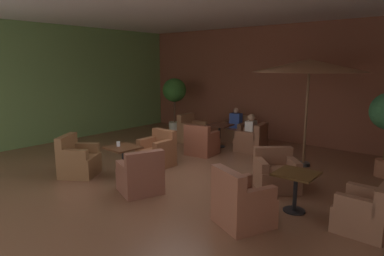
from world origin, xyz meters
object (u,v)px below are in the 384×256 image
(patio_umbrella_tall_red, at_px, (309,66))
(patron_by_window, at_px, (251,127))
(cafe_table_mid_center, at_px, (219,130))
(armchair_mid_center_east, at_px, (201,143))
(cafe_table_front_left, at_px, (123,154))
(armchair_front_right_north, at_px, (276,174))
(armchair_mid_center_west, at_px, (236,131))
(patron_blue_shirt, at_px, (236,119))
(armchair_front_left_north, at_px, (157,153))
(armchair_mid_center_south, at_px, (252,141))
(armchair_front_right_east, at_px, (241,204))
(armchair_mid_center_north, at_px, (192,132))
(iced_drink_cup, at_px, (118,144))
(potted_tree_left_corner, at_px, (174,94))
(armchair_front_right_south, at_px, (365,213))
(cafe_table_front_right, at_px, (296,182))
(armchair_front_left_east, at_px, (78,161))
(armchair_front_left_south, at_px, (141,177))

(patio_umbrella_tall_red, bearing_deg, patron_by_window, 167.04)
(cafe_table_mid_center, bearing_deg, armchair_mid_center_east, -82.94)
(cafe_table_front_left, xyz_separation_m, armchair_front_right_north, (2.92, 1.52, -0.22))
(armchair_mid_center_west, relative_size, patron_blue_shirt, 1.25)
(armchair_front_left_north, relative_size, armchair_mid_center_south, 1.02)
(armchair_front_right_east, bearing_deg, armchair_mid_center_south, 117.82)
(armchair_mid_center_north, distance_m, patron_blue_shirt, 1.49)
(armchair_front_right_east, height_order, iced_drink_cup, armchair_front_right_east)
(armchair_mid_center_east, distance_m, potted_tree_left_corner, 3.33)
(armchair_front_right_south, height_order, potted_tree_left_corner, potted_tree_left_corner)
(potted_tree_left_corner, xyz_separation_m, patron_by_window, (3.49, -0.56, -0.71))
(armchair_front_left_north, xyz_separation_m, patron_by_window, (1.03, 2.74, 0.37))
(armchair_mid_center_south, xyz_separation_m, patron_blue_shirt, (-1.10, 0.85, 0.42))
(cafe_table_front_right, height_order, cafe_table_mid_center, same)
(cafe_table_front_right, bearing_deg, armchair_front_right_north, 132.78)
(cafe_table_front_left, height_order, armchair_front_left_north, armchair_front_left_north)
(armchair_front_left_east, relative_size, armchair_front_right_north, 0.95)
(armchair_front_right_south, xyz_separation_m, armchair_mid_center_east, (-4.60, 1.89, 0.02))
(armchair_front_right_north, xyz_separation_m, patron_blue_shirt, (-2.96, 3.13, 0.42))
(armchair_mid_center_north, bearing_deg, armchair_mid_center_south, 5.34)
(cafe_table_front_left, bearing_deg, cafe_table_mid_center, 89.66)
(cafe_table_mid_center, xyz_separation_m, armchair_mid_center_east, (0.13, -1.04, -0.21))
(cafe_table_front_right, relative_size, iced_drink_cup, 6.25)
(patron_by_window, xyz_separation_m, iced_drink_cup, (-1.14, -3.82, 0.04))
(armchair_front_left_south, bearing_deg, armchair_mid_center_east, 105.73)
(armchair_front_right_east, relative_size, armchair_mid_center_north, 1.12)
(armchair_front_left_south, xyz_separation_m, iced_drink_cup, (-1.11, 0.35, 0.42))
(armchair_front_left_north, bearing_deg, patron_by_window, 69.38)
(armchair_front_right_east, bearing_deg, cafe_table_front_right, 66.36)
(patron_blue_shirt, bearing_deg, cafe_table_front_right, -46.73)
(cafe_table_mid_center, relative_size, patron_by_window, 1.04)
(armchair_front_left_north, xyz_separation_m, armchair_front_left_south, (1.00, -1.44, -0.02))
(patio_umbrella_tall_red, relative_size, patron_by_window, 3.89)
(armchair_front_left_east, distance_m, armchair_front_right_east, 4.11)
(armchair_mid_center_north, xyz_separation_m, armchair_mid_center_south, (2.09, 0.20, -0.02))
(patio_umbrella_tall_red, bearing_deg, armchair_mid_center_south, 166.49)
(armchair_front_left_east, relative_size, armchair_front_right_south, 1.34)
(armchair_front_right_south, bearing_deg, patron_blue_shirt, 140.55)
(armchair_front_left_east, xyz_separation_m, potted_tree_left_corner, (-1.59, 4.93, 1.07))
(armchair_mid_center_north, bearing_deg, patron_by_window, 5.27)
(cafe_table_front_right, relative_size, armchair_mid_center_east, 0.80)
(armchair_front_left_south, xyz_separation_m, armchair_front_right_north, (1.92, 1.91, -0.02))
(armchair_front_left_north, distance_m, armchair_front_left_east, 1.86)
(armchair_front_right_north, bearing_deg, armchair_mid_center_north, 152.22)
(cafe_table_front_right, distance_m, armchair_mid_center_south, 4.03)
(cafe_table_mid_center, distance_m, potted_tree_left_corner, 2.73)
(cafe_table_front_left, xyz_separation_m, patron_blue_shirt, (-0.04, 4.65, 0.20))
(cafe_table_front_left, distance_m, armchair_mid_center_north, 3.75)
(armchair_front_right_east, relative_size, armchair_front_right_south, 1.27)
(patio_umbrella_tall_red, relative_size, iced_drink_cup, 24.17)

